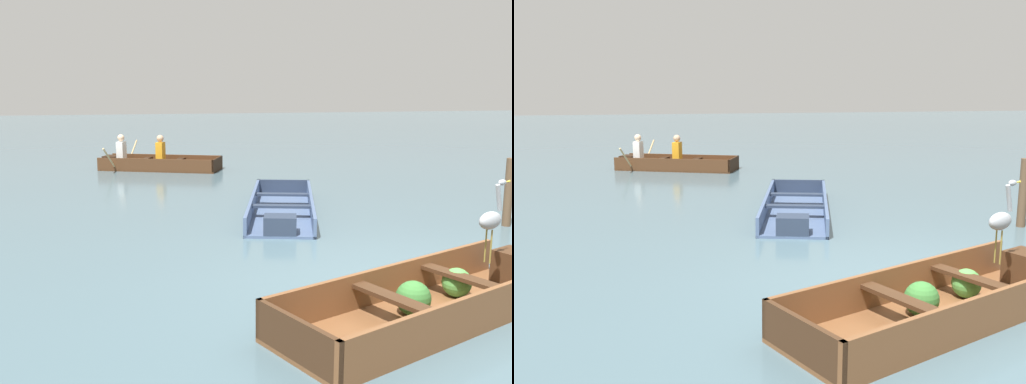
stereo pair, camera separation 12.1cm
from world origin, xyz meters
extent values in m
plane|color=#47606B|center=(0.00, 0.00, 0.00)|extent=(80.00, 80.00, 0.00)
cube|color=brown|center=(-0.23, -0.73, 0.02)|extent=(3.45, 2.21, 0.04)
cube|color=brown|center=(-0.41, -0.28, 0.19)|extent=(3.07, 1.31, 0.39)
cube|color=brown|center=(-0.04, -1.18, 0.19)|extent=(3.07, 1.31, 0.39)
cube|color=#3F2716|center=(-1.73, -1.35, 0.19)|extent=(0.44, 0.96, 0.39)
cube|color=#3F2716|center=(0.23, -0.54, 0.29)|extent=(0.50, 0.91, 0.04)
cube|color=#3F2716|center=(-0.68, -0.92, 0.29)|extent=(0.50, 0.91, 0.04)
sphere|color=#4C9342|center=(0.26, -0.39, 0.19)|extent=(0.30, 0.30, 0.30)
sphere|color=#387533|center=(-0.40, -0.73, 0.20)|extent=(0.33, 0.33, 0.33)
cube|color=#475B7F|center=(-0.42, 3.93, 0.02)|extent=(1.95, 3.58, 0.04)
cube|color=#475B7F|center=(0.06, 3.79, 0.15)|extent=(0.99, 3.31, 0.30)
cube|color=#475B7F|center=(-0.90, 4.06, 0.15)|extent=(0.99, 3.31, 0.30)
cube|color=#273246|center=(0.04, 5.55, 0.15)|extent=(1.02, 0.34, 0.30)
cube|color=#273246|center=(-0.84, 2.45, 0.17)|extent=(0.55, 0.48, 0.27)
cube|color=#273246|center=(-0.56, 3.43, 0.23)|extent=(0.96, 0.42, 0.04)
cube|color=#273246|center=(-0.28, 4.42, 0.23)|extent=(0.96, 0.42, 0.04)
cube|color=#4C2D19|center=(-2.16, 9.62, 0.02)|extent=(3.22, 2.09, 0.04)
cube|color=#4C2D19|center=(-2.34, 9.18, 0.17)|extent=(2.87, 1.20, 0.34)
cube|color=#4C2D19|center=(-1.98, 10.06, 0.17)|extent=(2.87, 1.20, 0.34)
cube|color=black|center=(-0.76, 9.05, 0.17)|extent=(0.42, 0.95, 0.34)
cube|color=black|center=(-3.42, 10.13, 0.19)|extent=(0.50, 0.55, 0.31)
cube|color=black|center=(-2.59, 9.79, 0.26)|extent=(0.49, 0.90, 0.04)
cube|color=black|center=(-1.73, 9.45, 0.26)|extent=(0.49, 0.90, 0.04)
cube|color=orange|center=(-2.16, 9.62, 0.50)|extent=(0.27, 0.33, 0.44)
sphere|color=tan|center=(-2.16, 9.62, 0.82)|extent=(0.18, 0.18, 0.18)
cube|color=white|center=(-3.15, 10.02, 0.50)|extent=(0.27, 0.33, 0.44)
sphere|color=beige|center=(-3.15, 10.02, 0.82)|extent=(0.18, 0.18, 0.18)
cylinder|color=tan|center=(-3.46, 9.28, 0.39)|extent=(0.28, 0.61, 0.55)
cylinder|color=tan|center=(-2.85, 10.77, 0.39)|extent=(0.28, 0.61, 0.55)
cylinder|color=olive|center=(0.55, -0.40, 0.56)|extent=(0.02, 0.02, 0.35)
cylinder|color=olive|center=(0.57, -0.45, 0.56)|extent=(0.02, 0.02, 0.35)
ellipsoid|color=#93999E|center=(0.56, -0.43, 0.83)|extent=(0.35, 0.25, 0.18)
cylinder|color=#93999E|center=(0.67, -0.38, 1.05)|extent=(0.12, 0.08, 0.28)
ellipsoid|color=#93999E|center=(0.71, -0.36, 1.20)|extent=(0.12, 0.10, 0.06)
cone|color=gold|center=(0.78, -0.33, 1.20)|extent=(0.10, 0.06, 0.02)
cylinder|color=brown|center=(2.77, 2.28, 0.53)|extent=(0.13, 0.13, 1.07)
camera|label=1|loc=(-2.93, -5.33, 2.15)|focal=40.00mm
camera|label=2|loc=(-2.81, -5.36, 2.15)|focal=40.00mm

